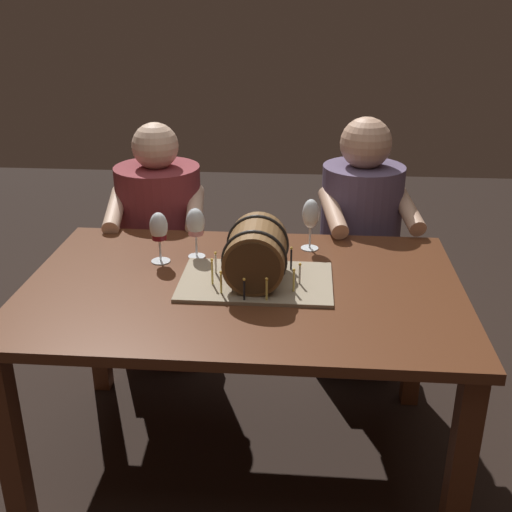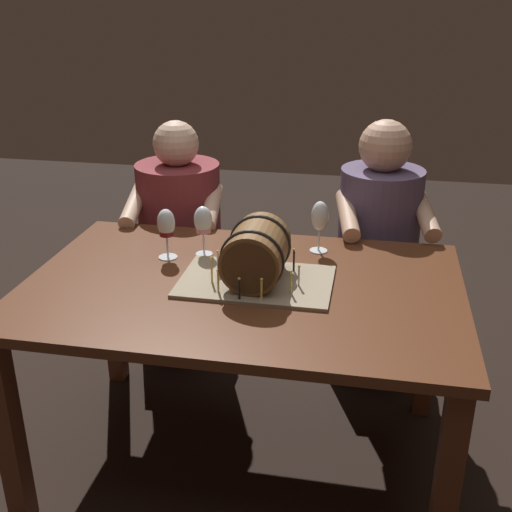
{
  "view_description": "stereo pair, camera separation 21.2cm",
  "coord_description": "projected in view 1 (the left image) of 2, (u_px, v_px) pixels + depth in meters",
  "views": [
    {
      "loc": [
        0.2,
        -1.93,
        1.68
      ],
      "look_at": [
        0.04,
        0.01,
        0.84
      ],
      "focal_mm": 44.71,
      "sensor_mm": 36.0,
      "label": 1
    },
    {
      "loc": [
        0.41,
        -1.9,
        1.68
      ],
      "look_at": [
        0.04,
        0.01,
        0.84
      ],
      "focal_mm": 44.71,
      "sensor_mm": 36.0,
      "label": 2
    }
  ],
  "objects": [
    {
      "name": "person_seated_left",
      "position": [
        162.0,
        252.0,
        2.93
      ],
      "size": [
        0.45,
        0.52,
        1.14
      ],
      "color": "#4C1B1E",
      "rests_on": "ground"
    },
    {
      "name": "wine_glass_rose",
      "position": [
        196.0,
        225.0,
        2.32
      ],
      "size": [
        0.07,
        0.07,
        0.19
      ],
      "color": "white",
      "rests_on": "dining_table"
    },
    {
      "name": "wine_glass_empty",
      "position": [
        311.0,
        215.0,
        2.39
      ],
      "size": [
        0.07,
        0.07,
        0.2
      ],
      "color": "white",
      "rests_on": "dining_table"
    },
    {
      "name": "ground_plane",
      "position": [
        244.0,
        458.0,
        2.45
      ],
      "size": [
        8.0,
        8.0,
        0.0
      ],
      "primitive_type": "plane",
      "color": "black"
    },
    {
      "name": "barrel_cake",
      "position": [
        256.0,
        257.0,
        2.12
      ],
      "size": [
        0.52,
        0.34,
        0.22
      ],
      "color": "gray",
      "rests_on": "dining_table"
    },
    {
      "name": "wine_glass_red",
      "position": [
        159.0,
        229.0,
        2.28
      ],
      "size": [
        0.07,
        0.07,
        0.19
      ],
      "color": "white",
      "rests_on": "dining_table"
    },
    {
      "name": "person_seated_right",
      "position": [
        358.0,
        256.0,
        2.86
      ],
      "size": [
        0.45,
        0.52,
        1.17
      ],
      "color": "#372D40",
      "rests_on": "ground"
    },
    {
      "name": "dining_table",
      "position": [
        243.0,
        310.0,
        2.19
      ],
      "size": [
        1.48,
        0.97,
        0.74
      ],
      "color": "#562D19",
      "rests_on": "ground"
    }
  ]
}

